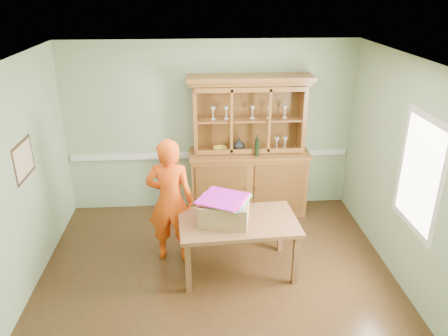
{
  "coord_description": "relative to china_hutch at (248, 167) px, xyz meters",
  "views": [
    {
      "loc": [
        -0.22,
        -4.55,
        3.46
      ],
      "look_at": [
        0.11,
        0.4,
        1.34
      ],
      "focal_mm": 35.0,
      "sensor_mm": 36.0,
      "label": 1
    }
  ],
  "objects": [
    {
      "name": "wall_left",
      "position": [
        -2.84,
        -1.75,
        0.58
      ],
      "size": [
        0.0,
        4.0,
        4.0
      ],
      "primitive_type": "plane",
      "rotation": [
        1.57,
        0.0,
        1.57
      ],
      "color": "gray",
      "rests_on": "floor"
    },
    {
      "name": "wall_front",
      "position": [
        -0.59,
        -3.75,
        0.58
      ],
      "size": [
        4.5,
        0.0,
        4.5
      ],
      "primitive_type": "plane",
      "rotation": [
        -1.57,
        0.0,
        0.0
      ],
      "color": "gray",
      "rests_on": "floor"
    },
    {
      "name": "dining_table",
      "position": [
        -0.31,
        -1.6,
        -0.13
      ],
      "size": [
        1.52,
        0.97,
        0.73
      ],
      "rotation": [
        0.0,
        0.0,
        0.06
      ],
      "color": "brown",
      "rests_on": "floor"
    },
    {
      "name": "ceiling",
      "position": [
        -0.59,
        -1.75,
        1.93
      ],
      "size": [
        4.5,
        4.5,
        0.0
      ],
      "primitive_type": "plane",
      "rotation": [
        3.14,
        0.0,
        0.0
      ],
      "color": "white",
      "rests_on": "wall_back"
    },
    {
      "name": "person",
      "position": [
        -1.16,
        -1.25,
        0.08
      ],
      "size": [
        0.67,
        0.49,
        1.7
      ],
      "primitive_type": "imported",
      "rotation": [
        0.0,
        0.0,
        3.0
      ],
      "color": "#F54E0F",
      "rests_on": "floor"
    },
    {
      "name": "chair_rail",
      "position": [
        -0.59,
        0.23,
        0.13
      ],
      "size": [
        4.41,
        0.05,
        0.08
      ],
      "primitive_type": "cube",
      "color": "silver",
      "rests_on": "wall_back"
    },
    {
      "name": "kite_stack",
      "position": [
        -0.5,
        -1.57,
        0.26
      ],
      "size": [
        0.7,
        0.7,
        0.04
      ],
      "rotation": [
        0.0,
        0.0,
        1.09
      ],
      "color": "green",
      "rests_on": "cardboard_box"
    },
    {
      "name": "wall_right",
      "position": [
        1.66,
        -1.75,
        0.58
      ],
      "size": [
        0.0,
        4.0,
        4.0
      ],
      "primitive_type": "plane",
      "rotation": [
        1.57,
        0.0,
        -1.57
      ],
      "color": "gray",
      "rests_on": "floor"
    },
    {
      "name": "wall_back",
      "position": [
        -0.59,
        0.25,
        0.58
      ],
      "size": [
        4.5,
        0.0,
        4.5
      ],
      "primitive_type": "plane",
      "rotation": [
        1.57,
        0.0,
        0.0
      ],
      "color": "gray",
      "rests_on": "floor"
    },
    {
      "name": "window_panel",
      "position": [
        1.64,
        -2.05,
        0.73
      ],
      "size": [
        0.03,
        0.96,
        1.36
      ],
      "color": "silver",
      "rests_on": "wall_right"
    },
    {
      "name": "framed_map",
      "position": [
        -2.82,
        -1.45,
        0.78
      ],
      "size": [
        0.03,
        0.6,
        0.46
      ],
      "color": "#342014",
      "rests_on": "wall_left"
    },
    {
      "name": "cardboard_box",
      "position": [
        -0.49,
        -1.61,
        0.1
      ],
      "size": [
        0.66,
        0.57,
        0.27
      ],
      "primitive_type": "cube",
      "rotation": [
        0.0,
        0.0,
        -0.18
      ],
      "color": "#A87D56",
      "rests_on": "dining_table"
    },
    {
      "name": "china_hutch",
      "position": [
        0.0,
        0.0,
        0.0
      ],
      "size": [
        1.87,
        0.62,
        2.2
      ],
      "color": "brown",
      "rests_on": "floor"
    },
    {
      "name": "floor",
      "position": [
        -0.59,
        -1.75,
        -0.77
      ],
      "size": [
        4.5,
        4.5,
        0.0
      ],
      "primitive_type": "plane",
      "color": "#422B15",
      "rests_on": "ground"
    }
  ]
}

